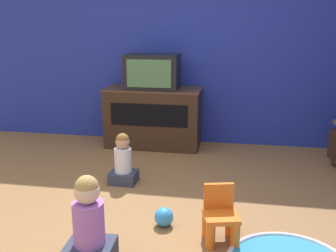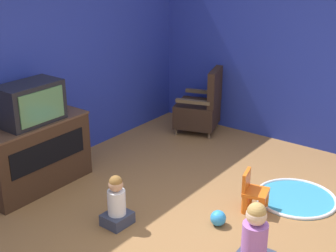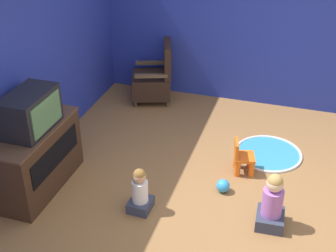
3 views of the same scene
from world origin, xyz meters
name	(u,v)px [view 3 (image 3 of 3)]	position (x,y,z in m)	size (l,w,h in m)	color
ground_plane	(225,204)	(0.00, 0.00, 0.00)	(30.00, 30.00, 0.00)	olive
wall_back	(5,68)	(-0.11, 2.57, 1.40)	(5.78, 0.12, 2.81)	#23339E
wall_right	(280,17)	(2.72, -0.19, 1.40)	(0.12, 5.63, 2.81)	#23339E
tv_cabinet	(35,157)	(-0.33, 2.21, 0.41)	(1.28, 0.56, 0.80)	#382316
television	(31,112)	(-0.33, 2.17, 1.02)	(0.70, 0.41, 0.45)	black
black_armchair	(154,80)	(2.26, 1.62, 0.36)	(0.75, 0.76, 0.97)	brown
yellow_kid_chair	(243,159)	(0.70, -0.07, 0.19)	(0.31, 0.31, 0.44)	orange
play_mat	(268,153)	(1.20, -0.35, 0.01)	(0.90, 0.90, 0.04)	teal
child_watching_left	(140,192)	(-0.37, 0.90, 0.24)	(0.28, 0.25, 0.54)	#33384C
child_watching_center	(272,204)	(-0.19, -0.52, 0.28)	(0.35, 0.31, 0.66)	#33384C
toy_ball	(223,186)	(0.22, 0.08, 0.08)	(0.16, 0.16, 0.16)	#3399E5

